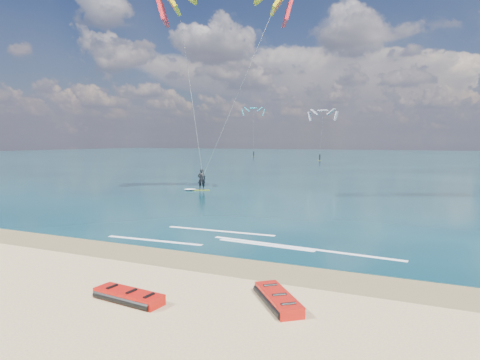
# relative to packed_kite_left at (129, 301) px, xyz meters

# --- Properties ---
(ground) EXTENTS (320.00, 320.00, 0.00)m
(ground) POSITION_rel_packed_kite_left_xyz_m (-1.44, 41.41, 0.00)
(ground) COLOR tan
(ground) RESTS_ON ground
(wet_sand_strip) EXTENTS (320.00, 2.40, 0.01)m
(wet_sand_strip) POSITION_rel_packed_kite_left_xyz_m (-1.44, 4.41, 0.00)
(wet_sand_strip) COLOR olive
(wet_sand_strip) RESTS_ON ground
(sea) EXTENTS (320.00, 200.00, 0.04)m
(sea) POSITION_rel_packed_kite_left_xyz_m (-1.44, 105.41, 0.02)
(sea) COLOR #082430
(sea) RESTS_ON ground
(packed_kite_left) EXTENTS (2.50, 1.21, 0.35)m
(packed_kite_left) POSITION_rel_packed_kite_left_xyz_m (0.00, 0.00, 0.00)
(packed_kite_left) COLOR red
(packed_kite_left) RESTS_ON ground
(packed_kite_mid) EXTENTS (2.36, 2.59, 0.37)m
(packed_kite_mid) POSITION_rel_packed_kite_left_xyz_m (4.03, 1.56, 0.00)
(packed_kite_mid) COLOR red
(packed_kite_mid) RESTS_ON ground
(kitesurfer_main) EXTENTS (13.73, 8.77, 18.14)m
(kitesurfer_main) POSITION_rel_packed_kite_left_xyz_m (-8.80, 21.96, 9.34)
(kitesurfer_main) COLOR #B8DC19
(kitesurfer_main) RESTS_ON sea
(shoreline_foam) EXTENTS (13.42, 3.58, 0.01)m
(shoreline_foam) POSITION_rel_packed_kite_left_xyz_m (0.06, 7.95, 0.04)
(shoreline_foam) COLOR white
(shoreline_foam) RESTS_ON ground
(distant_kites) EXTENTS (75.77, 34.80, 13.68)m
(distant_kites) POSITION_rel_packed_kite_left_xyz_m (-10.56, 87.41, 5.93)
(distant_kites) COLOR #A39FA8
(distant_kites) RESTS_ON ground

